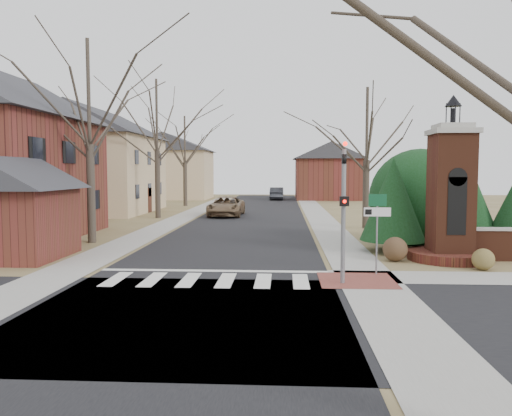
# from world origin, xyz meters

# --- Properties ---
(ground) EXTENTS (120.00, 120.00, 0.00)m
(ground) POSITION_xyz_m (0.00, 0.00, 0.00)
(ground) COLOR brown
(ground) RESTS_ON ground
(main_street) EXTENTS (8.00, 70.00, 0.01)m
(main_street) POSITION_xyz_m (0.00, 22.00, 0.01)
(main_street) COLOR black
(main_street) RESTS_ON ground
(cross_street) EXTENTS (120.00, 8.00, 0.01)m
(cross_street) POSITION_xyz_m (0.00, -3.00, 0.01)
(cross_street) COLOR black
(cross_street) RESTS_ON ground
(crosswalk_zone) EXTENTS (8.00, 2.20, 0.02)m
(crosswalk_zone) POSITION_xyz_m (0.00, 0.80, 0.01)
(crosswalk_zone) COLOR silver
(crosswalk_zone) RESTS_ON ground
(stop_bar) EXTENTS (8.00, 0.35, 0.02)m
(stop_bar) POSITION_xyz_m (0.00, 2.30, 0.01)
(stop_bar) COLOR silver
(stop_bar) RESTS_ON ground
(sidewalk_right_main) EXTENTS (2.00, 60.00, 0.02)m
(sidewalk_right_main) POSITION_xyz_m (5.20, 22.00, 0.01)
(sidewalk_right_main) COLOR gray
(sidewalk_right_main) RESTS_ON ground
(sidewalk_left) EXTENTS (2.00, 60.00, 0.02)m
(sidewalk_left) POSITION_xyz_m (-5.20, 22.00, 0.01)
(sidewalk_left) COLOR gray
(sidewalk_left) RESTS_ON ground
(curb_apron) EXTENTS (2.40, 2.40, 0.02)m
(curb_apron) POSITION_xyz_m (4.80, 1.00, 0.01)
(curb_apron) COLOR brown
(curb_apron) RESTS_ON ground
(traffic_signal_pole) EXTENTS (0.28, 0.41, 4.50)m
(traffic_signal_pole) POSITION_xyz_m (4.30, 0.57, 2.59)
(traffic_signal_pole) COLOR slate
(traffic_signal_pole) RESTS_ON ground
(sign_post) EXTENTS (0.90, 0.07, 2.75)m
(sign_post) POSITION_xyz_m (5.59, 1.99, 1.95)
(sign_post) COLOR slate
(sign_post) RESTS_ON ground
(brick_gate_monument) EXTENTS (3.20, 3.20, 6.47)m
(brick_gate_monument) POSITION_xyz_m (9.00, 4.99, 2.17)
(brick_gate_monument) COLOR #552919
(brick_gate_monument) RESTS_ON ground
(house_stucco_left) EXTENTS (9.80, 12.80, 9.28)m
(house_stucco_left) POSITION_xyz_m (-13.50, 27.00, 4.59)
(house_stucco_left) COLOR #D1AF8B
(house_stucco_left) RESTS_ON ground
(garage_left) EXTENTS (4.80, 4.80, 4.29)m
(garage_left) POSITION_xyz_m (-8.52, 4.49, 2.24)
(garage_left) COLOR maroon
(garage_left) RESTS_ON ground
(house_distant_left) EXTENTS (10.80, 8.80, 8.53)m
(house_distant_left) POSITION_xyz_m (-12.01, 48.00, 4.25)
(house_distant_left) COLOR #D1AF8B
(house_distant_left) RESTS_ON ground
(house_distant_right) EXTENTS (8.80, 8.80, 7.30)m
(house_distant_right) POSITION_xyz_m (7.99, 47.99, 3.65)
(house_distant_right) COLOR maroon
(house_distant_right) RESTS_ON ground
(evergreen_near) EXTENTS (2.80, 2.80, 4.10)m
(evergreen_near) POSITION_xyz_m (7.20, 7.00, 2.30)
(evergreen_near) COLOR #473D33
(evergreen_near) RESTS_ON ground
(evergreen_mid) EXTENTS (3.40, 3.40, 4.70)m
(evergreen_mid) POSITION_xyz_m (10.50, 8.20, 2.60)
(evergreen_mid) COLOR #473D33
(evergreen_mid) RESTS_ON ground
(evergreen_mass) EXTENTS (4.80, 4.80, 4.80)m
(evergreen_mass) POSITION_xyz_m (9.00, 9.50, 2.40)
(evergreen_mass) COLOR black
(evergreen_mass) RESTS_ON ground
(bare_tree_0) EXTENTS (8.05, 8.05, 11.15)m
(bare_tree_0) POSITION_xyz_m (-7.00, 9.00, 7.70)
(bare_tree_0) COLOR #473D33
(bare_tree_0) RESTS_ON ground
(bare_tree_1) EXTENTS (8.40, 8.40, 11.64)m
(bare_tree_1) POSITION_xyz_m (-7.00, 22.00, 8.03)
(bare_tree_1) COLOR #473D33
(bare_tree_1) RESTS_ON ground
(bare_tree_2) EXTENTS (7.35, 7.35, 10.19)m
(bare_tree_2) POSITION_xyz_m (-7.50, 35.00, 7.03)
(bare_tree_2) COLOR #473D33
(bare_tree_2) RESTS_ON ground
(bare_tree_3) EXTENTS (7.00, 7.00, 9.70)m
(bare_tree_3) POSITION_xyz_m (7.50, 16.00, 6.69)
(bare_tree_3) COLOR #473D33
(bare_tree_3) RESTS_ON ground
(pickup_truck) EXTENTS (2.63, 5.52, 1.52)m
(pickup_truck) POSITION_xyz_m (-2.05, 23.81, 0.76)
(pickup_truck) COLOR brown
(pickup_truck) RESTS_ON ground
(distant_car) EXTENTS (1.65, 4.65, 1.53)m
(distant_car) POSITION_xyz_m (1.60, 46.22, 0.76)
(distant_car) COLOR #2E3035
(distant_car) RESTS_ON ground
(dry_shrub_left) EXTENTS (0.96, 0.96, 0.96)m
(dry_shrub_left) POSITION_xyz_m (6.80, 4.60, 0.48)
(dry_shrub_left) COLOR #4E3723
(dry_shrub_left) RESTS_ON ground
(dry_shrub_right) EXTENTS (0.78, 0.78, 0.78)m
(dry_shrub_right) POSITION_xyz_m (9.54, 3.00, 0.39)
(dry_shrub_right) COLOR brown
(dry_shrub_right) RESTS_ON ground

